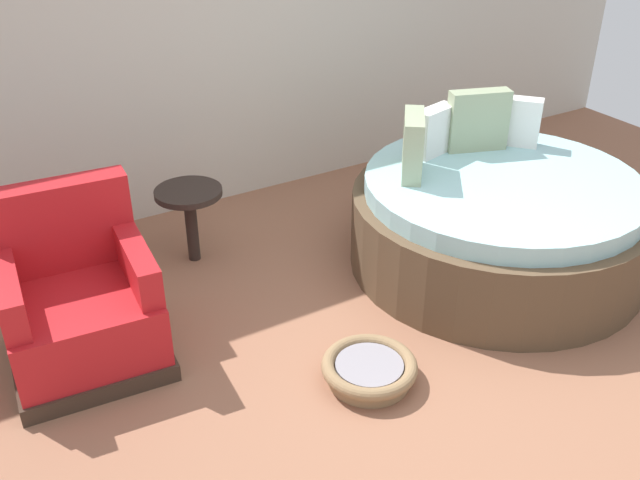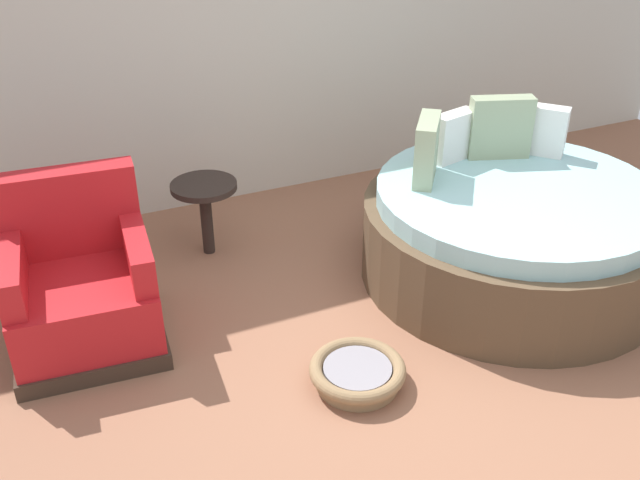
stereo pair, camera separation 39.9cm
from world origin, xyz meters
The scene contains 6 objects.
ground_plane centered at (0.00, 0.00, -0.01)m, with size 8.00×8.00×0.02m, color #936047.
back_wall centered at (0.00, 2.52, 1.33)m, with size 8.00×0.12×2.67m, color beige.
round_daybed centered at (1.01, 0.64, 0.32)m, with size 1.91×1.91×1.04m.
red_armchair centered at (-1.59, 1.06, 0.33)m, with size 0.86×0.86×0.94m.
pet_basket centered at (-0.37, 0.07, 0.07)m, with size 0.51×0.51×0.13m.
side_table centered at (-0.69, 1.71, 0.43)m, with size 0.44×0.44×0.52m.
Camera 2 is at (-1.74, -2.49, 2.55)m, focal length 40.21 mm.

